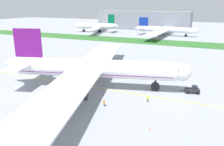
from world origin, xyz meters
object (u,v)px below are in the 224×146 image
Objects in this scene: service_truck_baggage_loader at (111,49)px; service_truck_fuel_bowser at (26,53)px; pushback_tug at (193,90)px; ground_crew_marshaller_front at (148,98)px; parked_airliner_far_centre at (164,30)px; ground_crew_wingwalker_port at (104,102)px; ground_crew_wingwalker_starboard at (43,90)px; parked_airliner_far_left at (97,26)px; traffic_cone_starboard_wing at (150,129)px; airliner_foreground at (91,69)px.

service_truck_fuel_bowser is at bearing -141.44° from service_truck_baggage_loader.
pushback_tug is 83.54m from service_truck_fuel_bowser.
parked_airliner_far_centre reaches higher than ground_crew_marshaller_front.
service_truck_fuel_bowser reaches higher than pushback_tug.
ground_crew_wingwalker_starboard is at bearing 177.35° from ground_crew_wingwalker_port.
parked_airliner_far_left is at bearing 97.52° from service_truck_fuel_bowser.
ground_crew_wingwalker_port is 160.88m from parked_airliner_far_left.
ground_crew_marshaller_front is 137.65m from parked_airliner_far_centre.
ground_crew_wingwalker_starboard is 141.77m from parked_airliner_far_centre.
parked_airliner_far_left is (-13.72, 103.96, 3.98)m from service_truck_fuel_bowser.
ground_crew_marshaller_front is 1.01× the size of ground_crew_wingwalker_starboard.
ground_crew_wingwalker_starboard is at bearing -155.81° from pushback_tug.
traffic_cone_starboard_wing is 0.11× the size of service_truck_baggage_loader.
parked_airliner_far_left is (-84.75, 134.93, 4.35)m from ground_crew_marshaller_front.
parked_airliner_far_centre is (-24.23, 135.45, 3.78)m from ground_crew_marshaller_front.
airliner_foreground is 53.90× the size of ground_crew_marshaller_front.
parked_airliner_far_left is at bearing 127.59° from pushback_tug.
parked_airliner_far_centre reaches higher than traffic_cone_starboard_wing.
ground_crew_wingwalker_starboard is (-39.51, -17.75, 0.03)m from pushback_tug.
ground_crew_wingwalker_port is at bearing 154.09° from traffic_cone_starboard_wing.
service_truck_fuel_bowser is (-61.72, 38.08, 0.36)m from ground_crew_wingwalker_port.
traffic_cone_starboard_wing is 0.10× the size of service_truck_fuel_bowser.
pushback_tug reaches higher than ground_crew_wingwalker_port.
parked_airliner_far_left is 60.52m from parked_airliner_far_centre.
traffic_cone_starboard_wing is 151.92m from parked_airliner_far_centre.
airliner_foreground reaches higher than parked_airliner_far_centre.
traffic_cone_starboard_wing is (33.55, -7.52, -0.76)m from ground_crew_wingwalker_starboard.
ground_crew_wingwalker_port is at bearing -67.44° from service_truck_baggage_loader.
service_truck_fuel_bowser is (-81.25, 19.41, 0.41)m from pushback_tug.
ground_crew_wingwalker_port reaches higher than traffic_cone_starboard_wing.
airliner_foreground is at bearing 44.52° from ground_crew_wingwalker_starboard.
airliner_foreground reaches higher than parked_airliner_far_left.
ground_crew_wingwalker_starboard is at bearing -83.59° from service_truck_baggage_loader.
ground_crew_wingwalker_port is 0.03× the size of parked_airliner_far_left.
service_truck_fuel_bowser is at bearing 149.32° from traffic_cone_starboard_wing.
parked_airliner_far_left reaches higher than service_truck_fuel_bowser.
ground_crew_wingwalker_starboard is at bearing -92.04° from parked_airliner_far_centre.
ground_crew_wingwalker_port is 11.71m from ground_crew_marshaller_front.
pushback_tug is (29.31, 7.72, -5.03)m from airliner_foreground.
ground_crew_wingwalker_starboard is 34.39m from traffic_cone_starboard_wing.
ground_crew_marshaller_front is 14.37m from traffic_cone_starboard_wing.
ground_crew_marshaller_front is at bearing -11.40° from airliner_foreground.
parked_airliner_far_centre is at bearing 65.87° from service_truck_fuel_bowser.
ground_crew_marshaller_front is 29.93m from ground_crew_wingwalker_starboard.
ground_crew_wingwalker_port is 1.01× the size of ground_crew_marshaller_front.
parked_airliner_far_left is (-89.02, 148.63, 5.12)m from traffic_cone_starboard_wing.
pushback_tug is 1.15× the size of service_truck_baggage_loader.
parked_airliner_far_left reaches higher than ground_crew_wingwalker_port.
airliner_foreground is 57.52m from service_truck_baggage_loader.
service_truck_baggage_loader is (-36.55, 58.46, 0.44)m from ground_crew_marshaller_front.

